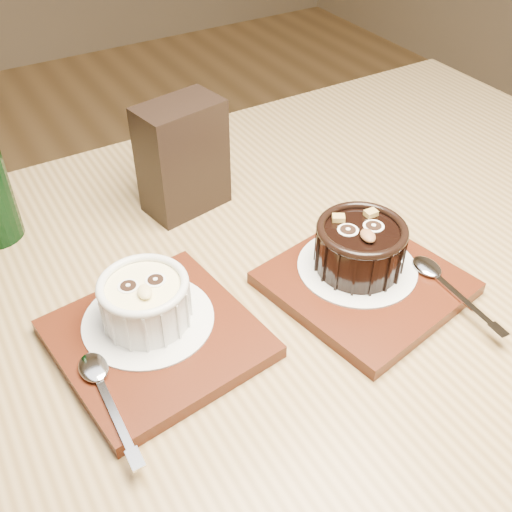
{
  "coord_description": "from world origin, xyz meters",
  "views": [
    {
      "loc": [
        -0.29,
        -0.59,
        1.19
      ],
      "look_at": [
        -0.06,
        -0.2,
        0.81
      ],
      "focal_mm": 42.0,
      "sensor_mm": 36.0,
      "label": 1
    }
  ],
  "objects": [
    {
      "name": "spoon_left",
      "position": [
        -0.24,
        -0.25,
        0.77
      ],
      "size": [
        0.03,
        0.13,
        0.01
      ],
      "primitive_type": null,
      "rotation": [
        0.0,
        0.0,
        -0.02
      ],
      "color": "silver",
      "rests_on": "tray_left"
    },
    {
      "name": "table",
      "position": [
        -0.03,
        -0.21,
        0.66
      ],
      "size": [
        1.2,
        0.8,
        0.75
      ],
      "rotation": [
        0.0,
        0.0,
        -0.0
      ],
      "color": "brown",
      "rests_on": "ground"
    },
    {
      "name": "tray_right",
      "position": [
        0.05,
        -0.24,
        0.76
      ],
      "size": [
        0.21,
        0.21,
        0.01
      ],
      "primitive_type": "cube",
      "rotation": [
        0.0,
        0.0,
        0.18
      ],
      "color": "#491B0C",
      "rests_on": "table"
    },
    {
      "name": "condiment_stand",
      "position": [
        -0.04,
        -0.0,
        0.82
      ],
      "size": [
        0.11,
        0.08,
        0.14
      ],
      "primitive_type": "cube",
      "rotation": [
        0.0,
        0.0,
        0.18
      ],
      "color": "black",
      "rests_on": "table"
    },
    {
      "name": "doily_right",
      "position": [
        0.06,
        -0.23,
        0.77
      ],
      "size": [
        0.13,
        0.13,
        0.0
      ],
      "primitive_type": "cylinder",
      "color": "silver",
      "rests_on": "tray_right"
    },
    {
      "name": "doily_left",
      "position": [
        -0.17,
        -0.18,
        0.77
      ],
      "size": [
        0.13,
        0.13,
        0.0
      ],
      "primitive_type": "cylinder",
      "color": "silver",
      "rests_on": "tray_left"
    },
    {
      "name": "ramekin_dark",
      "position": [
        0.06,
        -0.23,
        0.8
      ],
      "size": [
        0.1,
        0.1,
        0.06
      ],
      "rotation": [
        0.0,
        0.0,
        -0.3
      ],
      "color": "black",
      "rests_on": "doily_right"
    },
    {
      "name": "ground",
      "position": [
        0.0,
        0.0,
        0.0
      ],
      "size": [
        5.0,
        5.0,
        0.0
      ],
      "primitive_type": "plane",
      "color": "brown",
      "rests_on": "ground"
    },
    {
      "name": "spoon_right",
      "position": [
        0.12,
        -0.3,
        0.77
      ],
      "size": [
        0.03,
        0.14,
        0.01
      ],
      "primitive_type": null,
      "rotation": [
        0.0,
        0.0,
        -0.05
      ],
      "color": "silver",
      "rests_on": "tray_right"
    },
    {
      "name": "ramekin_white",
      "position": [
        -0.17,
        -0.18,
        0.79
      ],
      "size": [
        0.09,
        0.09,
        0.05
      ],
      "rotation": [
        0.0,
        0.0,
        -0.2
      ],
      "color": "silver",
      "rests_on": "doily_left"
    },
    {
      "name": "tray_left",
      "position": [
        -0.17,
        -0.2,
        0.76
      ],
      "size": [
        0.2,
        0.2,
        0.01
      ],
      "primitive_type": "cube",
      "rotation": [
        0.0,
        0.0,
        0.12
      ],
      "color": "#491B0C",
      "rests_on": "table"
    }
  ]
}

